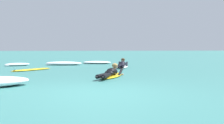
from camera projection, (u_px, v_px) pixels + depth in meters
ground_plane at (89, 65)px, 16.41m from camera, size 120.00×120.00×0.00m
surfer_near at (111, 73)px, 9.80m from camera, size 1.33×2.35×0.55m
surfer_far at (122, 65)px, 14.47m from camera, size 1.01×2.53×0.54m
drifting_surfboard at (31, 70)px, 12.67m from camera, size 1.90×1.97×0.16m
whitewater_mid_left at (64, 63)px, 16.35m from camera, size 2.34×1.06×0.22m
whitewater_mid_right at (97, 62)px, 17.68m from camera, size 2.01×1.29×0.18m
whitewater_back at (17, 64)px, 15.70m from camera, size 1.58×1.11×0.17m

